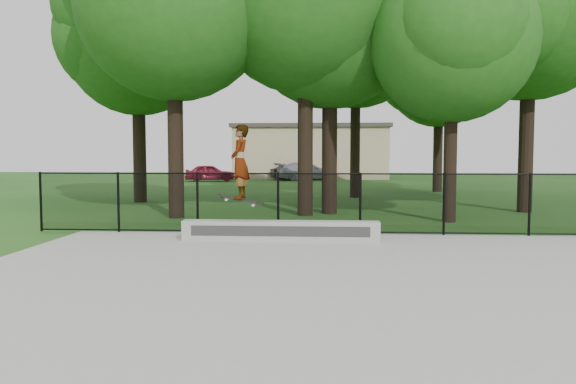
% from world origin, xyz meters
% --- Properties ---
extents(ground, '(100.00, 100.00, 0.00)m').
position_xyz_m(ground, '(0.00, 0.00, 0.00)').
color(ground, '#184D15').
rests_on(ground, ground).
extents(concrete_slab, '(14.00, 12.00, 0.06)m').
position_xyz_m(concrete_slab, '(0.00, 0.00, 0.03)').
color(concrete_slab, '#ACACA7').
rests_on(concrete_slab, ground).
extents(grind_ledge, '(4.41, 0.40, 0.46)m').
position_xyz_m(grind_ledge, '(-1.85, 4.70, 0.29)').
color(grind_ledge, '#A9A8A3').
rests_on(grind_ledge, concrete_slab).
extents(car_a, '(3.77, 2.16, 1.22)m').
position_xyz_m(car_a, '(-9.07, 31.92, 0.61)').
color(car_a, maroon).
rests_on(car_a, ground).
extents(car_b, '(3.36, 2.25, 1.14)m').
position_xyz_m(car_b, '(-3.24, 34.67, 0.57)').
color(car_b, black).
rests_on(car_b, ground).
extents(car_c, '(4.61, 3.37, 1.33)m').
position_xyz_m(car_c, '(-2.24, 33.96, 0.67)').
color(car_c, gray).
rests_on(car_c, ground).
extents(skater_airborne, '(0.83, 0.63, 1.81)m').
position_xyz_m(skater_airborne, '(-2.74, 4.63, 1.81)').
color(skater_airborne, black).
rests_on(skater_airborne, ground).
extents(chainlink_fence, '(16.06, 0.06, 1.50)m').
position_xyz_m(chainlink_fence, '(0.00, 5.90, 0.81)').
color(chainlink_fence, black).
rests_on(chainlink_fence, concrete_slab).
extents(tree_row, '(20.55, 18.24, 10.68)m').
position_xyz_m(tree_row, '(-0.38, 13.56, 6.67)').
color(tree_row, black).
rests_on(tree_row, ground).
extents(distant_building, '(12.40, 6.40, 4.30)m').
position_xyz_m(distant_building, '(-2.00, 38.00, 2.16)').
color(distant_building, '#C7AD8C').
rests_on(distant_building, ground).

